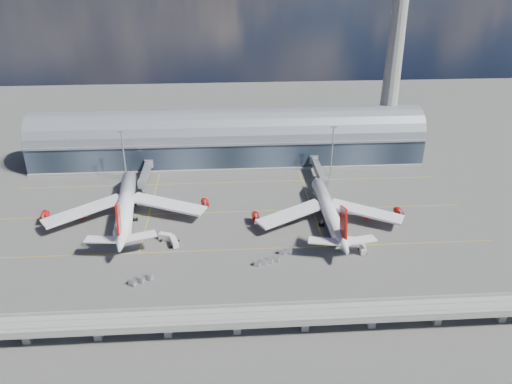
{
  "coord_description": "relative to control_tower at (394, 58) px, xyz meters",
  "views": [
    {
      "loc": [
        -1.95,
        -168.62,
        101.43
      ],
      "look_at": [
        9.89,
        10.0,
        14.0
      ],
      "focal_mm": 35.0,
      "sensor_mm": 36.0,
      "label": 1
    }
  ],
  "objects": [
    {
      "name": "service_truck_5",
      "position": [
        -126.1,
        -52.19,
        -49.96
      ],
      "size": [
        5.2,
        7.23,
        3.27
      ],
      "rotation": [
        0.0,
        0.0,
        0.44
      ],
      "color": "beige",
      "rests_on": "ground"
    },
    {
      "name": "jet_bridge_right",
      "position": [
        -42.1,
        -31.82,
        -46.46
      ],
      "size": [
        4.4,
        32.0,
        7.25
      ],
      "color": "gray",
      "rests_on": "ground"
    },
    {
      "name": "airliner_right",
      "position": [
        -45.6,
        -75.52,
        -46.24
      ],
      "size": [
        62.55,
        65.35,
        20.79
      ],
      "rotation": [
        0.0,
        0.0,
        -0.0
      ],
      "color": "white",
      "rests_on": "ground"
    },
    {
      "name": "ground",
      "position": [
        -85.0,
        -83.0,
        -51.64
      ],
      "size": [
        500.0,
        500.0,
        0.0
      ],
      "primitive_type": "plane",
      "color": "#474744",
      "rests_on": "ground"
    },
    {
      "name": "taxi_lines",
      "position": [
        -85.0,
        -60.89,
        -51.63
      ],
      "size": [
        200.0,
        80.12,
        0.01
      ],
      "color": "gold",
      "rests_on": "ground"
    },
    {
      "name": "service_truck_2",
      "position": [
        -41.7,
        -91.84,
        -50.16
      ],
      "size": [
        8.13,
        4.23,
        2.83
      ],
      "rotation": [
        0.0,
        0.0,
        1.3
      ],
      "color": "beige",
      "rests_on": "ground"
    },
    {
      "name": "airliner_left",
      "position": [
        -128.46,
        -66.81,
        -45.36
      ],
      "size": [
        68.63,
        72.16,
        21.98
      ],
      "rotation": [
        0.0,
        0.0,
        0.11
      ],
      "color": "white",
      "rests_on": "ground"
    },
    {
      "name": "cargo_train_2",
      "position": [
        -65.77,
        -96.71,
        -50.7
      ],
      "size": [
        5.54,
        3.01,
        1.8
      ],
      "rotation": [
        0.0,
        0.0,
        1.31
      ],
      "color": "gray",
      "rests_on": "ground"
    },
    {
      "name": "terminal",
      "position": [
        -85.0,
        -5.01,
        -40.3
      ],
      "size": [
        200.0,
        30.0,
        28.0
      ],
      "color": "#1D2630",
      "rests_on": "ground"
    },
    {
      "name": "guideway",
      "position": [
        -85.0,
        -138.0,
        -46.34
      ],
      "size": [
        220.0,
        8.5,
        7.2
      ],
      "color": "gray",
      "rests_on": "ground"
    },
    {
      "name": "control_tower",
      "position": [
        0.0,
        0.0,
        0.0
      ],
      "size": [
        19.0,
        19.0,
        103.0
      ],
      "color": "gray",
      "rests_on": "ground"
    },
    {
      "name": "service_truck_0",
      "position": [
        -107.34,
        -88.24,
        -50.25
      ],
      "size": [
        4.11,
        6.83,
        2.69
      ],
      "rotation": [
        0.0,
        0.0,
        0.33
      ],
      "color": "beige",
      "rests_on": "ground"
    },
    {
      "name": "cargo_train_0",
      "position": [
        -116.63,
        -111.19,
        -50.63
      ],
      "size": [
        8.45,
        5.78,
        1.93
      ],
      "rotation": [
        0.0,
        0.0,
        1.06
      ],
      "color": "gray",
      "rests_on": "ground"
    },
    {
      "name": "service_truck_3",
      "position": [
        -37.11,
        -98.06,
        -50.37
      ],
      "size": [
        2.55,
        5.29,
        2.47
      ],
      "rotation": [
        0.0,
        0.0,
        -0.11
      ],
      "color": "beige",
      "rests_on": "ground"
    },
    {
      "name": "service_truck_4",
      "position": [
        -45.89,
        -60.29,
        -50.28
      ],
      "size": [
        2.94,
        4.93,
        2.69
      ],
      "rotation": [
        0.0,
        0.0,
        0.17
      ],
      "color": "beige",
      "rests_on": "ground"
    },
    {
      "name": "jet_bridge_left",
      "position": [
        -125.21,
        -29.88,
        -46.46
      ],
      "size": [
        4.4,
        28.0,
        7.25
      ],
      "color": "gray",
      "rests_on": "ground"
    },
    {
      "name": "floodlight_mast_right",
      "position": [
        -35.0,
        -28.0,
        -38.0
      ],
      "size": [
        3.0,
        0.7,
        25.7
      ],
      "color": "gray",
      "rests_on": "ground"
    },
    {
      "name": "floodlight_mast_left",
      "position": [
        -135.0,
        -28.0,
        -38.0
      ],
      "size": [
        3.0,
        0.7,
        25.7
      ],
      "color": "gray",
      "rests_on": "ground"
    },
    {
      "name": "cargo_train_1",
      "position": [
        -73.18,
        -102.87,
        -50.78
      ],
      "size": [
        9.86,
        4.59,
        1.65
      ],
      "rotation": [
        0.0,
        0.0,
        1.25
      ],
      "color": "gray",
      "rests_on": "ground"
    },
    {
      "name": "service_truck_1",
      "position": [
        -110.97,
        -84.29,
        -50.21
      ],
      "size": [
        5.35,
        3.82,
        2.83
      ],
      "rotation": [
        0.0,
        0.0,
        1.21
      ],
      "color": "beige",
      "rests_on": "ground"
    }
  ]
}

